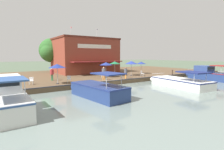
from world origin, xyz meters
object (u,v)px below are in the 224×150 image
object	(u,v)px
person_at_quay_edge	(52,73)
motorboat_distant_upstream	(94,89)
patio_umbrella_by_entrance	(141,63)
cafe_chair_beside_entrance	(69,79)
motorboat_second_along	(5,99)
person_near_entrance	(126,72)
patio_umbrella_far_corner	(106,64)
tree_behind_restaurant	(51,51)
mooring_post	(172,72)
cafe_chair_under_first_umbrella	(14,83)
cafe_chair_mid_patio	(104,73)
motorboat_far_downstream	(176,81)
motorboat_nearest_quay	(206,74)
patio_umbrella_near_quay_edge	(131,63)
cafe_chair_far_corner_seat	(103,74)
patio_umbrella_mid_patio_right	(57,66)
waterfront_restaurant	(85,55)
patio_umbrella_back_row	(115,63)
tree_downstream_bank	(99,52)
cafe_chair_facing_river	(142,73)
person_mid_patio	(104,72)

from	to	relation	value
person_at_quay_edge	motorboat_distant_upstream	distance (m)	9.54
patio_umbrella_by_entrance	cafe_chair_beside_entrance	world-z (taller)	patio_umbrella_by_entrance
person_at_quay_edge	motorboat_second_along	distance (m)	11.56
person_near_entrance	patio_umbrella_far_corner	bearing A→B (deg)	-154.66
tree_behind_restaurant	mooring_post	bearing A→B (deg)	41.29
cafe_chair_under_first_umbrella	motorboat_distant_upstream	distance (m)	8.78
cafe_chair_mid_patio	cafe_chair_beside_entrance	world-z (taller)	same
cafe_chair_mid_patio	cafe_chair_beside_entrance	xyz separation A→B (m)	(3.68, -7.40, 0.00)
patio_umbrella_by_entrance	cafe_chair_mid_patio	distance (m)	7.97
motorboat_far_downstream	motorboat_second_along	bearing A→B (deg)	-90.60
motorboat_nearest_quay	mooring_post	xyz separation A→B (m)	(-4.24, -2.98, 0.14)
patio_umbrella_near_quay_edge	mooring_post	bearing A→B (deg)	62.58
tree_behind_restaurant	patio_umbrella_near_quay_edge	bearing A→B (deg)	32.47
patio_umbrella_by_entrance	cafe_chair_far_corner_seat	world-z (taller)	patio_umbrella_by_entrance
patio_umbrella_mid_patio_right	person_near_entrance	xyz separation A→B (m)	(0.83, 9.78, -1.11)
tree_behind_restaurant	motorboat_far_downstream	bearing A→B (deg)	22.07
cafe_chair_beside_entrance	motorboat_second_along	distance (m)	10.04
patio_umbrella_by_entrance	waterfront_restaurant	bearing A→B (deg)	-138.10
motorboat_nearest_quay	patio_umbrella_by_entrance	bearing A→B (deg)	-147.71
patio_umbrella_back_row	motorboat_nearest_quay	size ratio (longest dim) A/B	0.32
tree_downstream_bank	motorboat_second_along	bearing A→B (deg)	-42.49
cafe_chair_under_first_umbrella	motorboat_second_along	size ratio (longest dim) A/B	0.12
patio_umbrella_back_row	motorboat_distant_upstream	distance (m)	13.07
motorboat_second_along	mooring_post	world-z (taller)	motorboat_second_along
motorboat_far_downstream	cafe_chair_mid_patio	bearing A→B (deg)	-158.72
person_at_quay_edge	patio_umbrella_far_corner	bearing A→B (deg)	84.18
patio_umbrella_back_row	cafe_chair_facing_river	size ratio (longest dim) A/B	2.85
motorboat_distant_upstream	motorboat_far_downstream	bearing A→B (deg)	86.47
motorboat_far_downstream	tree_behind_restaurant	world-z (taller)	tree_behind_restaurant
waterfront_restaurant	motorboat_distant_upstream	bearing A→B (deg)	-22.71
patio_umbrella_mid_patio_right	patio_umbrella_by_entrance	size ratio (longest dim) A/B	1.07
cafe_chair_far_corner_seat	motorboat_nearest_quay	bearing A→B (deg)	61.40
patio_umbrella_near_quay_edge	person_mid_patio	xyz separation A→B (m)	(1.94, -6.66, -1.07)
cafe_chair_far_corner_seat	person_at_quay_edge	size ratio (longest dim) A/B	0.49
cafe_chair_under_first_umbrella	motorboat_second_along	distance (m)	6.81
patio_umbrella_mid_patio_right	motorboat_nearest_quay	size ratio (longest dim) A/B	0.32
cafe_chair_mid_patio	tree_behind_restaurant	world-z (taller)	tree_behind_restaurant
waterfront_restaurant	tree_downstream_bank	bearing A→B (deg)	123.56
patio_umbrella_back_row	cafe_chair_beside_entrance	bearing A→B (deg)	-72.39
patio_umbrella_back_row	waterfront_restaurant	bearing A→B (deg)	-170.65
tree_behind_restaurant	patio_umbrella_far_corner	bearing A→B (deg)	18.32
motorboat_nearest_quay	cafe_chair_far_corner_seat	bearing A→B (deg)	-118.60
cafe_chair_mid_patio	motorboat_distant_upstream	xyz separation A→B (m)	(10.16, -7.27, -0.31)
cafe_chair_under_first_umbrella	person_mid_patio	world-z (taller)	person_mid_patio
tree_downstream_bank	tree_behind_restaurant	bearing A→B (deg)	-96.51
cafe_chair_under_first_umbrella	patio_umbrella_near_quay_edge	bearing A→B (deg)	95.75
waterfront_restaurant	person_near_entrance	distance (m)	12.70
cafe_chair_beside_entrance	motorboat_second_along	xyz separation A→B (m)	(6.99, -7.21, -0.10)
cafe_chair_far_corner_seat	mooring_post	world-z (taller)	mooring_post
patio_umbrella_far_corner	motorboat_nearest_quay	size ratio (longest dim) A/B	0.31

